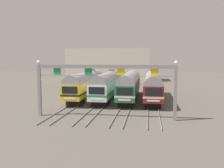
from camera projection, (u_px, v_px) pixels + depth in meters
ground_plane at (118, 99)px, 42.52m from camera, size 160.00×160.00×0.00m
track_bed at (127, 87)px, 59.21m from camera, size 13.35×70.00×0.15m
commuter_train_yellow at (86, 84)px, 43.13m from camera, size 2.88×18.06×5.05m
commuter_train_white at (107, 84)px, 42.53m from camera, size 2.88×18.06×5.05m
commuter_train_green at (130, 84)px, 41.92m from camera, size 2.88×18.06×4.77m
commuter_train_maroon at (153, 85)px, 41.33m from camera, size 2.88×18.06×5.05m
catenary_gantry at (104, 76)px, 28.70m from camera, size 17.09×0.44×6.97m
maintenance_building at (109, 64)px, 79.61m from camera, size 26.77×10.00×10.33m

